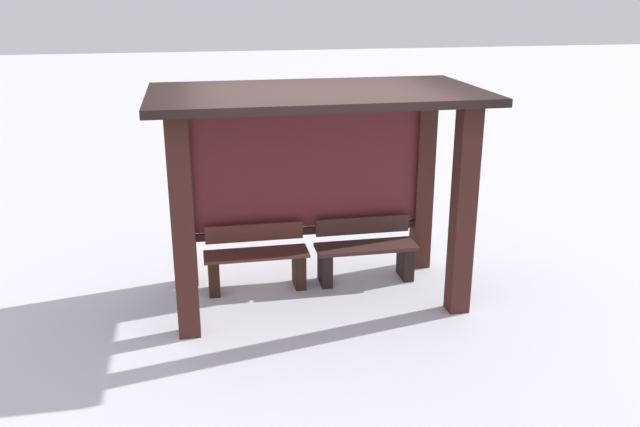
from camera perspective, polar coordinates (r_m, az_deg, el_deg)
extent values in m
plane|color=silver|center=(7.42, -0.25, -7.00)|extent=(60.00, 60.00, 0.00)
cube|color=#3F1F1A|center=(6.34, -11.57, -1.36)|extent=(0.21, 0.21, 2.17)
cube|color=#3F1F1A|center=(6.86, 12.08, 0.14)|extent=(0.21, 0.21, 2.17)
cube|color=#3F1F1A|center=(7.49, -11.56, 1.76)|extent=(0.21, 0.21, 2.17)
cube|color=#3F1F1A|center=(7.93, 8.76, 2.87)|extent=(0.21, 0.21, 2.17)
cube|color=black|center=(6.77, -0.28, 10.12)|extent=(3.32, 1.77, 0.08)
cube|color=maroon|center=(7.53, -1.12, 4.10)|extent=(2.55, 0.08, 1.42)
cube|color=#3F1F1A|center=(7.74, -1.06, -1.46)|extent=(2.55, 0.06, 0.08)
cube|color=#562B23|center=(7.45, -5.44, -3.45)|extent=(1.15, 0.36, 0.03)
cube|color=#562B23|center=(7.53, -5.61, -1.61)|extent=(1.10, 0.04, 0.20)
cube|color=black|center=(7.59, -1.80, -4.73)|extent=(0.12, 0.31, 0.40)
cube|color=black|center=(7.51, -9.02, -5.22)|extent=(0.12, 0.31, 0.40)
cube|color=#402723|center=(7.66, 3.94, -2.85)|extent=(1.15, 0.38, 0.04)
cube|color=#402723|center=(7.74, 3.65, -1.01)|extent=(1.10, 0.04, 0.20)
cube|color=black|center=(7.87, 7.27, -4.06)|extent=(0.12, 0.32, 0.39)
cube|color=black|center=(7.64, 0.43, -4.61)|extent=(0.12, 0.32, 0.39)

